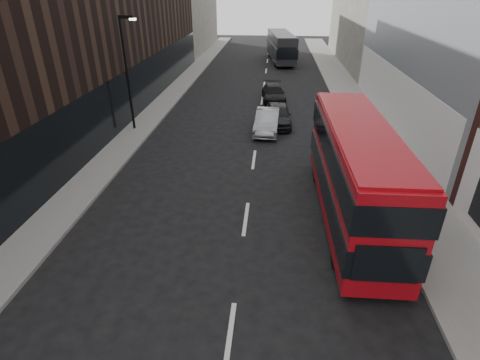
% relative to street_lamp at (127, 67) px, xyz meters
% --- Properties ---
extents(sidewalk_right, '(3.00, 80.00, 0.15)m').
position_rel_street_lamp_xyz_m(sidewalk_right, '(15.72, 7.00, -4.11)').
color(sidewalk_right, slate).
rests_on(sidewalk_right, ground).
extents(sidewalk_left, '(2.00, 80.00, 0.15)m').
position_rel_street_lamp_xyz_m(sidewalk_left, '(0.22, 7.00, -4.11)').
color(sidewalk_left, slate).
rests_on(sidewalk_left, ground).
extents(building_left_mid, '(5.00, 24.00, 14.00)m').
position_rel_street_lamp_xyz_m(building_left_mid, '(-3.28, 12.00, 2.82)').
color(building_left_mid, black).
rests_on(building_left_mid, ground).
extents(building_left_far, '(5.00, 20.00, 13.00)m').
position_rel_street_lamp_xyz_m(building_left_far, '(-3.28, 34.00, 2.32)').
color(building_left_far, '#625E56').
rests_on(building_left_far, ground).
extents(street_lamp, '(1.06, 0.22, 7.00)m').
position_rel_street_lamp_xyz_m(street_lamp, '(0.00, 0.00, 0.00)').
color(street_lamp, black).
rests_on(street_lamp, sidewalk_left).
extents(red_bus, '(2.55, 10.16, 4.09)m').
position_rel_street_lamp_xyz_m(red_bus, '(12.52, -9.52, -1.92)').
color(red_bus, '#9D0911').
rests_on(red_bus, ground).
extents(grey_bus, '(3.79, 10.70, 3.39)m').
position_rel_street_lamp_xyz_m(grey_bus, '(9.86, 25.85, -2.36)').
color(grey_bus, black).
rests_on(grey_bus, ground).
extents(car_a, '(1.92, 4.34, 1.45)m').
position_rel_street_lamp_xyz_m(car_a, '(9.54, 2.00, -3.46)').
color(car_a, black).
rests_on(car_a, ground).
extents(car_b, '(1.71, 4.38, 1.42)m').
position_rel_street_lamp_xyz_m(car_b, '(8.82, 0.62, -3.47)').
color(car_b, gray).
rests_on(car_b, ground).
extents(car_c, '(2.19, 4.58, 1.29)m').
position_rel_street_lamp_xyz_m(car_c, '(9.16, 7.90, -3.54)').
color(car_c, black).
rests_on(car_c, ground).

